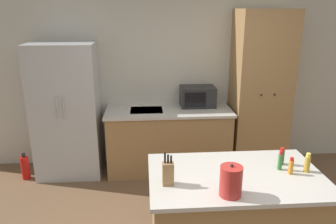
# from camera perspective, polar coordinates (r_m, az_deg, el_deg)

# --- Properties ---
(wall_back) EXTENTS (7.20, 0.06, 2.60)m
(wall_back) POSITION_cam_1_polar(r_m,az_deg,el_deg) (4.81, 3.46, 6.28)
(wall_back) COLOR beige
(wall_back) RESTS_ON ground_plane
(refrigerator) EXTENTS (0.86, 0.66, 1.82)m
(refrigerator) POSITION_cam_1_polar(r_m,az_deg,el_deg) (4.65, -17.15, 0.19)
(refrigerator) COLOR #B7BABC
(refrigerator) RESTS_ON ground_plane
(back_counter) EXTENTS (1.74, 0.69, 0.90)m
(back_counter) POSITION_cam_1_polar(r_m,az_deg,el_deg) (4.69, 0.10, -4.82)
(back_counter) COLOR #9E7547
(back_counter) RESTS_ON ground_plane
(pantry_cabinet) EXTENTS (0.74, 0.63, 2.24)m
(pantry_cabinet) POSITION_cam_1_polar(r_m,az_deg,el_deg) (4.77, 15.67, 3.33)
(pantry_cabinet) COLOR #9E7547
(pantry_cabinet) RESTS_ON ground_plane
(kitchen_island) EXTENTS (1.50, 0.93, 0.88)m
(kitchen_island) POSITION_cam_1_polar(r_m,az_deg,el_deg) (3.15, 11.26, -17.63)
(kitchen_island) COLOR #9E7547
(kitchen_island) RESTS_ON ground_plane
(microwave) EXTENTS (0.49, 0.34, 0.28)m
(microwave) POSITION_cam_1_polar(r_m,az_deg,el_deg) (4.68, 5.17, 2.72)
(microwave) COLOR #232326
(microwave) RESTS_ON back_counter
(knife_block) EXTENTS (0.09, 0.07, 0.28)m
(knife_block) POSITION_cam_1_polar(r_m,az_deg,el_deg) (2.67, -0.00, -10.53)
(knife_block) COLOR #9E7547
(knife_block) RESTS_ON kitchen_island
(spice_bottle_tall_dark) EXTENTS (0.05, 0.05, 0.16)m
(spice_bottle_tall_dark) POSITION_cam_1_polar(r_m,az_deg,el_deg) (3.18, 19.17, -7.35)
(spice_bottle_tall_dark) COLOR #337033
(spice_bottle_tall_dark) RESTS_ON kitchen_island
(spice_bottle_short_red) EXTENTS (0.04, 0.04, 0.18)m
(spice_bottle_short_red) POSITION_cam_1_polar(r_m,az_deg,el_deg) (3.07, 18.96, -8.06)
(spice_bottle_short_red) COLOR #337033
(spice_bottle_short_red) RESTS_ON kitchen_island
(spice_bottle_amber_oil) EXTENTS (0.04, 0.04, 0.15)m
(spice_bottle_amber_oil) POSITION_cam_1_polar(r_m,az_deg,el_deg) (3.03, 20.63, -8.84)
(spice_bottle_amber_oil) COLOR orange
(spice_bottle_amber_oil) RESTS_ON kitchen_island
(spice_bottle_green_herb) EXTENTS (0.05, 0.05, 0.17)m
(spice_bottle_green_herb) POSITION_cam_1_polar(r_m,az_deg,el_deg) (3.11, 23.10, -8.20)
(spice_bottle_green_herb) COLOR gold
(spice_bottle_green_herb) RESTS_ON kitchen_island
(kettle) EXTENTS (0.17, 0.17, 0.26)m
(kettle) POSITION_cam_1_polar(r_m,az_deg,el_deg) (2.56, 10.91, -11.73)
(kettle) COLOR #B72D28
(kettle) RESTS_ON kitchen_island
(fire_extinguisher) EXTENTS (0.11, 0.11, 0.38)m
(fire_extinguisher) POSITION_cam_1_polar(r_m,az_deg,el_deg) (4.94, -23.60, -8.83)
(fire_extinguisher) COLOR red
(fire_extinguisher) RESTS_ON ground_plane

